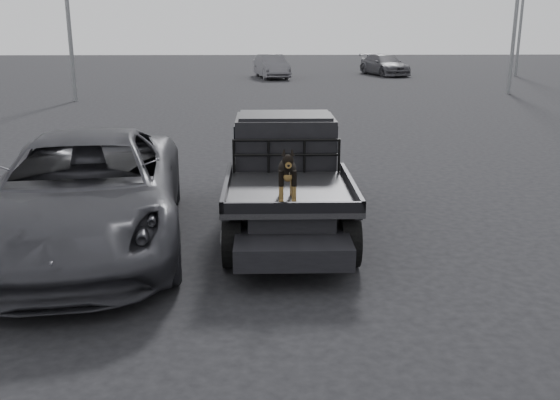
{
  "coord_description": "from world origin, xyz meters",
  "views": [
    {
      "loc": [
        -0.7,
        -7.83,
        3.36
      ],
      "look_at": [
        -0.5,
        -0.27,
        1.19
      ],
      "focal_mm": 40.0,
      "sensor_mm": 36.0,
      "label": 1
    }
  ],
  "objects_px": {
    "parked_suv": "(86,192)",
    "distant_car_a": "(271,66)",
    "flatbed_ute": "(287,202)",
    "distant_car_b": "(384,65)",
    "dog": "(287,173)"
  },
  "relations": [
    {
      "from": "dog",
      "to": "parked_suv",
      "type": "relative_size",
      "value": 0.12
    },
    {
      "from": "flatbed_ute",
      "to": "parked_suv",
      "type": "distance_m",
      "value": 3.22
    },
    {
      "from": "flatbed_ute",
      "to": "distant_car_b",
      "type": "distance_m",
      "value": 32.23
    },
    {
      "from": "parked_suv",
      "to": "distant_car_b",
      "type": "bearing_deg",
      "value": 63.97
    },
    {
      "from": "distant_car_a",
      "to": "distant_car_b",
      "type": "xyz_separation_m",
      "value": [
        7.4,
        2.0,
        -0.05
      ]
    },
    {
      "from": "distant_car_b",
      "to": "distant_car_a",
      "type": "bearing_deg",
      "value": 178.38
    },
    {
      "from": "distant_car_a",
      "to": "distant_car_b",
      "type": "height_order",
      "value": "distant_car_a"
    },
    {
      "from": "flatbed_ute",
      "to": "distant_car_a",
      "type": "bearing_deg",
      "value": 89.8
    },
    {
      "from": "parked_suv",
      "to": "distant_car_a",
      "type": "bearing_deg",
      "value": 76.19
    },
    {
      "from": "dog",
      "to": "distant_car_b",
      "type": "relative_size",
      "value": 0.16
    },
    {
      "from": "distant_car_b",
      "to": "dog",
      "type": "bearing_deg",
      "value": -119.72
    },
    {
      "from": "distant_car_a",
      "to": "distant_car_b",
      "type": "relative_size",
      "value": 0.94
    },
    {
      "from": "distant_car_a",
      "to": "distant_car_b",
      "type": "bearing_deg",
      "value": 3.6
    },
    {
      "from": "dog",
      "to": "distant_car_b",
      "type": "distance_m",
      "value": 33.61
    },
    {
      "from": "distant_car_a",
      "to": "flatbed_ute",
      "type": "bearing_deg",
      "value": -101.7
    }
  ]
}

